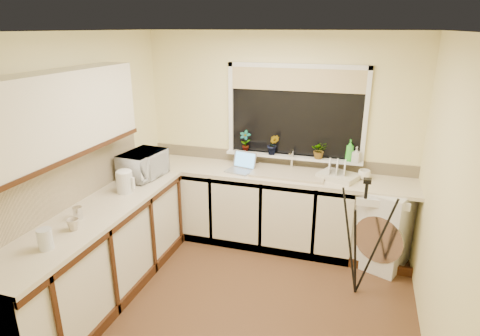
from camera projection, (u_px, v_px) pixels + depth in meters
name	position (u px, v px, depth m)	size (l,w,h in m)	color
floor	(241.00, 301.00, 3.87)	(3.20, 3.20, 0.00)	#553222
ceiling	(241.00, 31.00, 3.06)	(3.20, 3.20, 0.00)	white
wall_back	(278.00, 138.00, 4.82)	(3.20, 3.20, 0.00)	#F8EBA5
wall_front	(157.00, 281.00, 2.11)	(3.20, 3.20, 0.00)	#F8EBA5
wall_left	(83.00, 164.00, 3.91)	(3.00, 3.00, 0.00)	#F8EBA5
wall_right	(446.00, 205.00, 3.02)	(3.00, 3.00, 0.00)	#F8EBA5
base_cabinet_back	(244.00, 206.00, 4.90)	(2.55, 0.60, 0.86)	silver
base_cabinet_left	(100.00, 257.00, 3.82)	(0.54, 2.40, 0.86)	silver
worktop_back	(271.00, 174.00, 4.66)	(3.20, 0.60, 0.04)	beige
worktop_left	(94.00, 214.00, 3.67)	(0.60, 2.40, 0.04)	beige
upper_cabinet	(55.00, 116.00, 3.27)	(0.28, 1.90, 0.70)	silver
splashback_left	(64.00, 185.00, 3.67)	(0.02, 2.40, 0.45)	beige
splashback_back	(277.00, 159.00, 4.89)	(3.20, 0.02, 0.14)	beige
window_glass	(296.00, 113.00, 4.64)	(1.50, 0.02, 1.00)	black
window_blind	(297.00, 80.00, 4.50)	(1.50, 0.02, 0.25)	tan
windowsill	(293.00, 157.00, 4.76)	(1.60, 0.14, 0.03)	white
sink	(289.00, 173.00, 4.60)	(0.82, 0.46, 0.03)	tan
faucet	(292.00, 159.00, 4.72)	(0.03, 0.03, 0.24)	silver
washing_machine	(378.00, 224.00, 4.43)	(0.62, 0.60, 0.88)	silver
laptop	(242.00, 166.00, 4.70)	(0.34, 0.33, 0.21)	#97979E
kettle	(125.00, 182.00, 4.06)	(0.16, 0.16, 0.22)	silver
dish_rack	(338.00, 176.00, 4.45)	(0.40, 0.30, 0.06)	beige
tripod	(361.00, 238.00, 3.81)	(0.60, 0.60, 1.20)	black
glass_jug	(45.00, 239.00, 3.03)	(0.11, 0.11, 0.16)	silver
steel_jar	(78.00, 213.00, 3.52)	(0.08, 0.08, 0.11)	silver
microwave	(143.00, 165.00, 4.47)	(0.52, 0.35, 0.29)	white
plant_a	(245.00, 141.00, 4.87)	(0.14, 0.09, 0.26)	#999999
plant_b	(273.00, 145.00, 4.75)	(0.14, 0.11, 0.25)	#999999
plant_d	(319.00, 150.00, 4.62)	(0.18, 0.16, 0.20)	#999999
soap_bottle_green	(350.00, 150.00, 4.54)	(0.09, 0.10, 0.25)	green
soap_bottle_clear	(356.00, 155.00, 4.50)	(0.08, 0.08, 0.18)	#999999
cup_back	(364.00, 175.00, 4.43)	(0.13, 0.13, 0.10)	white
cup_left	(73.00, 224.00, 3.32)	(0.10, 0.10, 0.10)	beige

